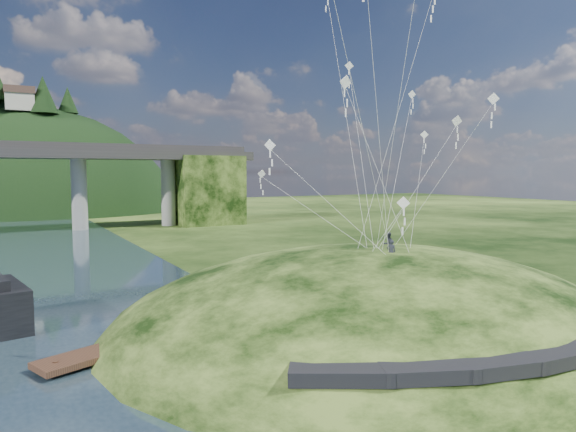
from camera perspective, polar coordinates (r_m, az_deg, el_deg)
ground at (r=29.15m, az=-1.09°, el=-15.09°), size 320.00×320.00×0.00m
grass_hill at (r=35.41m, az=9.13°, el=-14.05°), size 36.00×32.00×13.00m
footpath at (r=26.21m, az=24.91°, el=-13.06°), size 22.29×5.84×0.83m
wooden_dock at (r=31.43m, az=-15.15°, el=-12.99°), size 12.66×6.33×0.91m
kite_flyers at (r=35.84m, az=11.17°, el=-1.98°), size 3.38×4.00×1.69m
kite_swarm at (r=35.23m, az=10.94°, el=15.09°), size 20.73×16.44×18.54m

